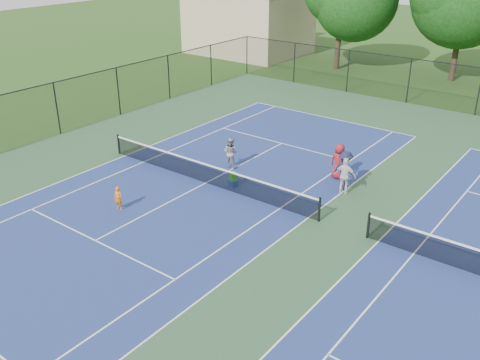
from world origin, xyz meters
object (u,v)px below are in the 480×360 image
Objects in this scene: bystander_b at (345,170)px; ball_crate at (233,183)px; clapboard_house at (249,19)px; ball_hopper at (233,176)px; child_player at (118,198)px; bystander_c at (339,161)px; bystander_a at (345,176)px; instructor at (231,152)px.

ball_crate is at bearing 42.20° from bystander_b.
clapboard_house reaches higher than ball_crate.
ball_hopper reaches higher than ball_crate.
child_player is 9.97m from bystander_b.
ball_hopper is at bearing 42.20° from bystander_b.
bystander_b is (21.31, -21.62, -2.20)m from clapboard_house.
bystander_c is 4.88× the size of ball_crate.
bystander_a is 4.54× the size of ball_hopper.
instructor is at bearing 19.17° from bystander_b.
instructor is at bearing 65.73° from child_player.
bystander_a is at bearing 125.47° from bystander_b.
bystander_a reaches higher than ball_crate.
ball_hopper is (-4.35, -2.42, -0.35)m from bystander_a.
child_player is at bearing 56.21° from bystander_b.
bystander_b is at bearing -45.41° from clapboard_house.
instructor is 0.87× the size of bystander_b.
bystander_a is 5.02m from ball_crate.
bystander_c is at bearing -41.47° from bystander_b.
ball_crate is at bearing 46.84° from child_player.
instructor is (0.96, 6.35, 0.25)m from child_player.
bystander_a is 0.54m from bystander_b.
child_player is at bearing -117.46° from ball_crate.
bystander_c reaches higher than instructor.
bystander_a is at bearing -45.69° from clapboard_house.
bystander_b is 5.02m from ball_hopper.
bystander_c is 4.63× the size of ball_hopper.
clapboard_house is at bearing -60.68° from instructor.
clapboard_house is at bearing -38.39° from bystander_b.
clapboard_house is 32.80m from child_player.
ball_hopper is (-4.09, -2.89, -0.40)m from bystander_b.
clapboard_house is 29.14× the size of ball_hopper.
bystander_a is at bearing 128.43° from bystander_c.
bystander_b reaches higher than instructor.
clapboard_house is 30.06m from ball_hopper.
child_player is 0.61× the size of bystander_c.
bystander_a is 0.94× the size of bystander_b.
ball_crate is (2.42, 4.66, -0.36)m from child_player.
bystander_b is (5.56, 1.20, 0.12)m from instructor.
clapboard_house is at bearing -53.97° from bystander_a.
clapboard_house reaches higher than bystander_b.
ball_crate is (-3.38, -3.70, -0.70)m from bystander_c.
child_player is 5.26m from ball_crate.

